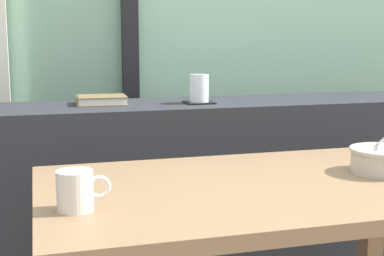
% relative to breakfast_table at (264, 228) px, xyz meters
% --- Properties ---
extents(dark_console_ledge, '(2.80, 0.38, 0.85)m').
position_rel_breakfast_table_xyz_m(dark_console_ledge, '(0.00, 0.68, -0.18)').
color(dark_console_ledge, '#23262B').
rests_on(dark_console_ledge, ground).
extents(breakfast_table, '(1.12, 0.66, 0.73)m').
position_rel_breakfast_table_xyz_m(breakfast_table, '(0.00, 0.00, 0.00)').
color(breakfast_table, brown).
rests_on(breakfast_table, ground).
extents(coaster_square, '(0.10, 0.10, 0.00)m').
position_rel_breakfast_table_xyz_m(coaster_square, '(0.02, 0.64, 0.25)').
color(coaster_square, black).
rests_on(coaster_square, dark_console_ledge).
extents(juice_glass, '(0.07, 0.07, 0.10)m').
position_rel_breakfast_table_xyz_m(juice_glass, '(0.02, 0.64, 0.30)').
color(juice_glass, white).
rests_on(juice_glass, coaster_square).
extents(closed_book, '(0.18, 0.15, 0.03)m').
position_rel_breakfast_table_xyz_m(closed_book, '(-0.32, 0.71, 0.26)').
color(closed_book, brown).
rests_on(closed_book, dark_console_ledge).
extents(soup_bowl, '(0.18, 0.18, 0.14)m').
position_rel_breakfast_table_xyz_m(soup_bowl, '(0.34, 0.00, 0.15)').
color(soup_bowl, '#BCB7A8').
rests_on(soup_bowl, breakfast_table).
extents(ceramic_mug, '(0.11, 0.08, 0.08)m').
position_rel_breakfast_table_xyz_m(ceramic_mug, '(-0.47, -0.10, 0.16)').
color(ceramic_mug, silver).
rests_on(ceramic_mug, breakfast_table).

